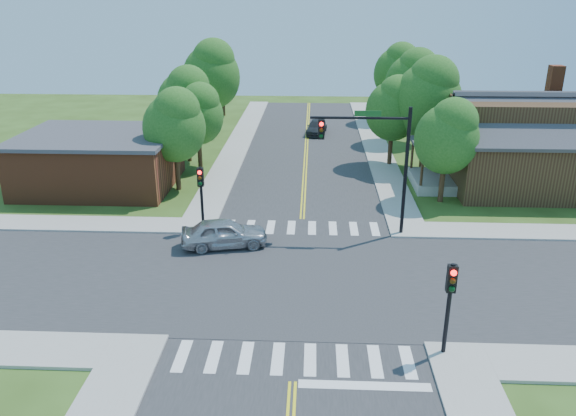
{
  "coord_description": "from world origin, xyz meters",
  "views": [
    {
      "loc": [
        0.57,
        -23.58,
        12.79
      ],
      "look_at": [
        -0.68,
        3.74,
        2.2
      ],
      "focal_mm": 35.0,
      "sensor_mm": 36.0,
      "label": 1
    }
  ],
  "objects_px": {
    "signal_pole_se": "(450,293)",
    "house_ne": "(527,141)",
    "signal_pole_nw": "(201,187)",
    "car_dgrey": "(317,128)",
    "signal_mast_ne": "(375,151)",
    "car_silver": "(224,234)"
  },
  "relations": [
    {
      "from": "signal_pole_se",
      "to": "house_ne",
      "type": "distance_m",
      "value": 22.03
    },
    {
      "from": "signal_mast_ne",
      "to": "signal_pole_nw",
      "type": "distance_m",
      "value": 9.76
    },
    {
      "from": "signal_pole_se",
      "to": "car_dgrey",
      "type": "relative_size",
      "value": 0.85
    },
    {
      "from": "signal_pole_nw",
      "to": "signal_pole_se",
      "type": "bearing_deg",
      "value": -45.0
    },
    {
      "from": "house_ne",
      "to": "car_dgrey",
      "type": "distance_m",
      "value": 20.79
    },
    {
      "from": "house_ne",
      "to": "car_dgrey",
      "type": "bearing_deg",
      "value": 133.54
    },
    {
      "from": "signal_mast_ne",
      "to": "signal_pole_se",
      "type": "relative_size",
      "value": 1.89
    },
    {
      "from": "signal_pole_se",
      "to": "signal_pole_nw",
      "type": "distance_m",
      "value": 15.84
    },
    {
      "from": "car_dgrey",
      "to": "car_silver",
      "type": "bearing_deg",
      "value": -95.54
    },
    {
      "from": "car_silver",
      "to": "signal_pole_se",
      "type": "bearing_deg",
      "value": -145.25
    },
    {
      "from": "signal_pole_se",
      "to": "signal_pole_nw",
      "type": "height_order",
      "value": "same"
    },
    {
      "from": "signal_pole_se",
      "to": "signal_pole_nw",
      "type": "xyz_separation_m",
      "value": [
        -11.2,
        11.2,
        0.0
      ]
    },
    {
      "from": "signal_pole_se",
      "to": "house_ne",
      "type": "bearing_deg",
      "value": 64.42
    },
    {
      "from": "signal_pole_nw",
      "to": "signal_mast_ne",
      "type": "bearing_deg",
      "value": 0.07
    },
    {
      "from": "signal_pole_nw",
      "to": "car_dgrey",
      "type": "relative_size",
      "value": 0.85
    },
    {
      "from": "signal_pole_nw",
      "to": "car_dgrey",
      "type": "height_order",
      "value": "signal_pole_nw"
    },
    {
      "from": "car_dgrey",
      "to": "signal_mast_ne",
      "type": "bearing_deg",
      "value": -77.33
    },
    {
      "from": "signal_pole_se",
      "to": "car_dgrey",
      "type": "bearing_deg",
      "value": 97.68
    },
    {
      "from": "signal_pole_nw",
      "to": "car_dgrey",
      "type": "distance_m",
      "value": 24.57
    },
    {
      "from": "signal_mast_ne",
      "to": "house_ne",
      "type": "height_order",
      "value": "signal_mast_ne"
    },
    {
      "from": "signal_pole_nw",
      "to": "car_dgrey",
      "type": "xyz_separation_m",
      "value": [
        6.51,
        23.6,
        -2.04
      ]
    },
    {
      "from": "car_silver",
      "to": "signal_pole_nw",
      "type": "bearing_deg",
      "value": 24.74
    }
  ]
}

